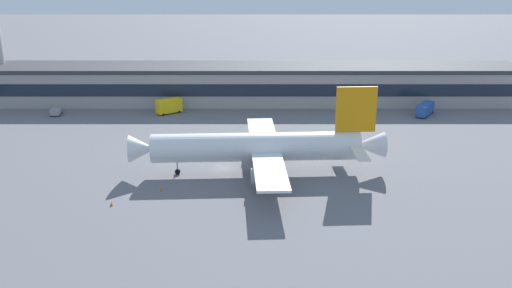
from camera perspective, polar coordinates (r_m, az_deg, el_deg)
name	(u,v)px	position (r m, az deg, el deg)	size (l,w,h in m)	color
ground_plane	(225,169)	(125.19, -3.07, -2.39)	(600.00, 600.00, 0.00)	slate
terminal_building	(234,84)	(177.87, -2.17, 5.87)	(170.55, 16.41, 11.20)	#9E9993
airliner	(260,147)	(120.79, 0.41, -0.28)	(52.87, 44.77, 18.17)	white
fuel_truck	(425,109)	(170.50, 16.09, 3.29)	(6.90, 8.58, 3.35)	#2651A5
catering_truck	(170,105)	(167.77, -8.40, 3.73)	(7.34, 6.35, 4.15)	yellow
pushback_tractor	(56,111)	(174.11, -18.83, 3.04)	(3.10, 5.05, 1.75)	gray
traffic_cone_0	(161,189)	(115.12, -9.24, -4.35)	(0.60, 0.60, 0.75)	#F2590C
traffic_cone_1	(111,204)	(110.57, -13.87, -5.67)	(0.58, 0.58, 0.73)	#F2590C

